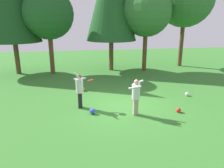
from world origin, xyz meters
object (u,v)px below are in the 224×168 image
object	(u,v)px
person_thrower	(80,88)
tree_left	(48,14)
ball_red	(179,110)
tree_right	(146,12)
ball_orange	(83,89)
person_catcher	(136,94)
frisbee	(90,80)
ball_blue	(92,111)
ball_white	(187,94)

from	to	relation	value
person_thrower	tree_left	size ratio (longest dim) A/B	0.29
ball_red	tree_right	size ratio (longest dim) A/B	0.03
person_thrower	ball_orange	world-z (taller)	person_thrower
tree_right	ball_orange	bearing A→B (deg)	-138.96
person_catcher	tree_left	bearing A→B (deg)	-31.81
frisbee	ball_blue	distance (m)	1.41
ball_orange	ball_white	distance (m)	5.82
frisbee	ball_red	world-z (taller)	frisbee
person_thrower	person_catcher	world-z (taller)	person_thrower
person_thrower	ball_white	xyz separation A→B (m)	(5.74, 0.64, -0.84)
person_catcher	tree_right	distance (m)	9.36
ball_blue	tree_left	size ratio (longest dim) A/B	0.04
ball_red	tree_left	xyz separation A→B (m)	(-6.15, 8.42, 4.23)
person_catcher	ball_blue	distance (m)	2.03
ball_orange	tree_right	xyz separation A→B (m)	(5.13, 4.46, 4.41)
ball_white	tree_right	xyz separation A→B (m)	(-0.40, 6.26, 4.43)
ball_red	ball_white	bearing A→B (deg)	53.05
person_catcher	ball_red	bearing A→B (deg)	-151.60
frisbee	ball_orange	distance (m)	2.80
tree_left	ball_red	bearing A→B (deg)	-53.83
person_catcher	tree_left	world-z (taller)	tree_left
person_thrower	frisbee	distance (m)	0.63
ball_orange	tree_right	distance (m)	8.11
ball_red	frisbee	bearing A→B (deg)	162.17
ball_blue	tree_left	distance (m)	9.29
ball_orange	ball_blue	size ratio (longest dim) A/B	0.97
ball_orange	ball_white	xyz separation A→B (m)	(5.53, -1.79, -0.02)
person_thrower	ball_red	distance (m)	4.55
ball_white	tree_left	distance (m)	10.85
person_catcher	ball_blue	xyz separation A→B (m)	(-1.83, 0.38, -0.80)
ball_red	tree_left	size ratio (longest dim) A/B	0.03
person_catcher	ball_red	size ratio (longest dim) A/B	7.37
person_thrower	ball_white	size ratio (longest dim) A/B	8.34
ball_blue	ball_white	distance (m)	5.44
ball_white	person_catcher	bearing A→B (deg)	-151.78
ball_blue	tree_left	bearing A→B (deg)	106.61
ball_blue	tree_right	world-z (taller)	tree_right
ball_blue	ball_orange	bearing A→B (deg)	95.13
frisbee	person_catcher	bearing A→B (deg)	-31.40
person_thrower	ball_blue	distance (m)	1.25
frisbee	tree_right	world-z (taller)	tree_right
frisbee	ball_white	xyz separation A→B (m)	(5.23, 0.72, -1.22)
person_thrower	ball_white	distance (m)	5.83
ball_orange	ball_red	world-z (taller)	ball_orange
person_catcher	ball_white	xyz separation A→B (m)	(3.41, 1.83, -0.82)
frisbee	tree_right	size ratio (longest dim) A/B	0.06
person_thrower	ball_red	xyz separation A→B (m)	(4.28, -1.29, -0.84)
person_thrower	tree_left	distance (m)	8.11
ball_white	tree_left	bearing A→B (deg)	139.56
ball_blue	ball_red	bearing A→B (deg)	-7.21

